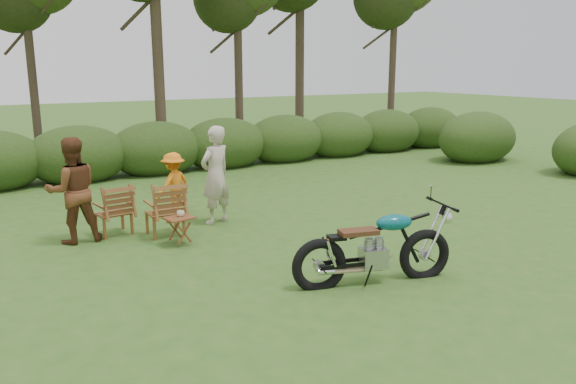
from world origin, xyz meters
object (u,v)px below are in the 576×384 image
motorcycle (372,282)px  lawn_chair_right (166,235)px  lawn_chair_left (115,234)px  side_table (180,231)px  adult_b (77,242)px  cup (181,213)px  adult_a (217,223)px  child (175,215)px

motorcycle → lawn_chair_right: bearing=130.7°
motorcycle → lawn_chair_left: 4.67m
side_table → adult_b: size_ratio=0.27×
adult_b → cup: bearing=145.4°
side_table → cup: size_ratio=3.91×
adult_a → adult_b: (-2.45, 0.12, 0.00)m
lawn_chair_right → motorcycle: bearing=116.3°
cup → adult_a: (1.00, 0.86, -0.51)m
cup → child: child is taller
lawn_chair_right → child: 1.32m
lawn_chair_left → adult_b: 0.65m
lawn_chair_left → child: (1.34, 0.70, 0.00)m
motorcycle → child: bearing=118.2°
lawn_chair_left → adult_a: bearing=164.4°
side_table → adult_b: 1.76m
lawn_chair_right → adult_b: bearing=-14.1°
lawn_chair_left → side_table: 1.40m
lawn_chair_right → side_table: 0.70m
motorcycle → cup: size_ratio=17.90×
motorcycle → adult_b: (-3.08, 3.86, 0.00)m
side_table → adult_b: bearing=144.0°
side_table → child: 1.95m
adult_a → child: bearing=-84.8°
side_table → lawn_chair_left: bearing=123.8°
lawn_chair_right → adult_a: (1.06, 0.24, 0.00)m
adult_a → child: 1.06m
motorcycle → lawn_chair_left: motorcycle is taller
adult_a → child: adult_a is taller
motorcycle → side_table: motorcycle is taller
lawn_chair_left → cup: cup is taller
motorcycle → adult_b: size_ratio=1.23×
lawn_chair_left → adult_a: (1.81, -0.24, 0.00)m
adult_a → adult_b: adult_a is taller
lawn_chair_right → cup: 0.81m
motorcycle → cup: bearing=134.4°
lawn_chair_left → adult_b: size_ratio=0.51×
lawn_chair_left → child: bearing=-160.2°
adult_b → adult_a: bearing=176.7°
lawn_chair_left → side_table: bearing=115.9°
cup → child: 1.95m
child → lawn_chair_right: bearing=36.6°
motorcycle → lawn_chair_left: bearing=136.4°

